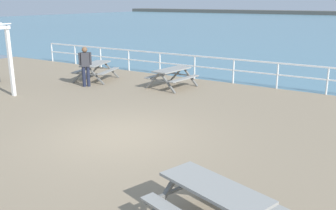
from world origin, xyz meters
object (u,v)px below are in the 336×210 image
at_px(picnic_table_far_left, 172,74).
at_px(visitor, 85,64).
at_px(picnic_table_mid_centre, 96,67).
at_px(picnic_table_far_right, 214,197).

bearing_deg(picnic_table_far_left, visitor, 125.17).
relative_size(picnic_table_mid_centre, visitor, 1.30).
xyz_separation_m(picnic_table_mid_centre, picnic_table_far_right, (9.53, -7.63, 0.00)).
bearing_deg(picnic_table_far_left, picnic_table_mid_centre, 104.71).
bearing_deg(picnic_table_mid_centre, picnic_table_far_left, -97.51).
distance_m(picnic_table_mid_centre, visitor, 1.36).
bearing_deg(picnic_table_far_left, picnic_table_far_right, -139.00).
xyz_separation_m(picnic_table_far_left, visitor, (-3.13, -1.78, 0.36)).
height_order(picnic_table_mid_centre, picnic_table_far_right, same).
relative_size(picnic_table_far_left, visitor, 1.17).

